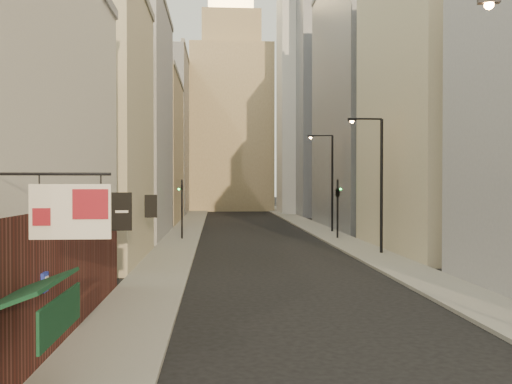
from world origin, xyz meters
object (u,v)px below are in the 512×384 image
(streetlamp_mid, at_px, (378,177))
(streetlamp_far, at_px, (330,177))
(clock_tower, at_px, (231,110))
(traffic_light_left, at_px, (182,196))
(white_tower, at_px, (305,92))
(traffic_light_right, at_px, (338,193))

(streetlamp_mid, bearing_deg, streetlamp_far, 89.08)
(clock_tower, height_order, streetlamp_far, clock_tower)
(streetlamp_far, bearing_deg, traffic_light_left, -144.97)
(white_tower, xyz_separation_m, traffic_light_left, (-16.42, -39.54, -14.92))
(clock_tower, distance_m, streetlamp_far, 49.72)
(streetlamp_mid, xyz_separation_m, traffic_light_left, (-13.36, 10.47, -1.43))
(clock_tower, bearing_deg, streetlamp_mid, -82.93)
(white_tower, relative_size, streetlamp_mid, 4.64)
(streetlamp_mid, relative_size, traffic_light_left, 1.79)
(white_tower, height_order, streetlamp_mid, white_tower)
(white_tower, xyz_separation_m, traffic_light_right, (-3.53, -39.80, -14.77))
(streetlamp_mid, height_order, streetlamp_far, streetlamp_far)
(streetlamp_far, bearing_deg, white_tower, 95.85)
(clock_tower, distance_m, white_tower, 17.83)
(streetlamp_mid, distance_m, streetlamp_far, 16.53)
(traffic_light_left, bearing_deg, streetlamp_mid, 127.34)
(white_tower, height_order, streetlamp_far, white_tower)
(streetlamp_mid, height_order, traffic_light_left, streetlamp_mid)
(white_tower, distance_m, traffic_light_right, 42.60)
(clock_tower, distance_m, streetlamp_mid, 65.70)
(traffic_light_left, bearing_deg, clock_tower, -110.35)
(streetlamp_mid, distance_m, traffic_light_left, 17.03)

